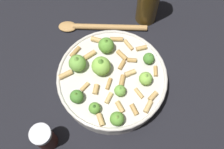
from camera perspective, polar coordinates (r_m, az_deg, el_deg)
name	(u,v)px	position (r m, az deg, el deg)	size (l,w,h in m)	color
ground_plane	(112,85)	(0.67, 0.00, -2.31)	(2.40, 2.40, 0.00)	black
cooking_pan	(111,79)	(0.64, -0.14, -1.08)	(0.27, 0.27, 0.11)	beige
pepper_shaker	(45,138)	(0.60, -14.58, -13.30)	(0.05, 0.05, 0.09)	#33140F
wooden_spoon	(97,27)	(0.75, -3.22, 10.37)	(0.16, 0.23, 0.02)	#B2844C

